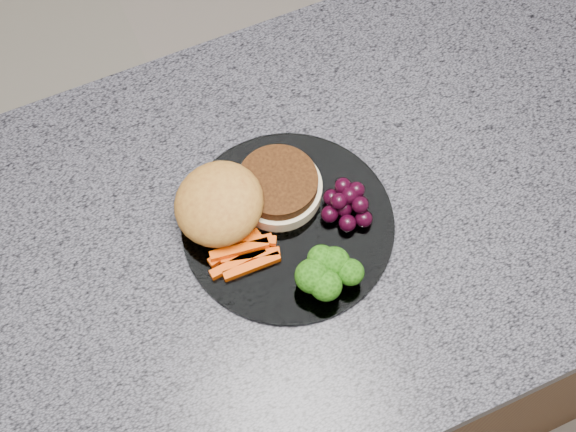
{
  "coord_description": "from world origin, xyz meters",
  "views": [
    {
      "loc": [
        -0.21,
        -0.39,
        1.78
      ],
      "look_at": [
        -0.03,
        -0.0,
        0.93
      ],
      "focal_mm": 50.0,
      "sensor_mm": 36.0,
      "label": 1
    }
  ],
  "objects_px": {
    "plate": "(288,224)",
    "grape_bunch": "(348,203)",
    "burger": "(240,199)",
    "island_cabinet": "(303,334)"
  },
  "relations": [
    {
      "from": "plate",
      "to": "grape_bunch",
      "type": "distance_m",
      "value": 0.08
    },
    {
      "from": "island_cabinet",
      "to": "burger",
      "type": "xyz_separation_m",
      "value": [
        -0.07,
        0.04,
        0.5
      ]
    },
    {
      "from": "island_cabinet",
      "to": "plate",
      "type": "relative_size",
      "value": 4.62
    },
    {
      "from": "island_cabinet",
      "to": "plate",
      "type": "bearing_deg",
      "value": -172.25
    },
    {
      "from": "burger",
      "to": "grape_bunch",
      "type": "height_order",
      "value": "burger"
    },
    {
      "from": "burger",
      "to": "grape_bunch",
      "type": "bearing_deg",
      "value": -28.82
    },
    {
      "from": "island_cabinet",
      "to": "grape_bunch",
      "type": "xyz_separation_m",
      "value": [
        0.04,
        -0.02,
        0.49
      ]
    },
    {
      "from": "island_cabinet",
      "to": "grape_bunch",
      "type": "distance_m",
      "value": 0.5
    },
    {
      "from": "burger",
      "to": "plate",
      "type": "bearing_deg",
      "value": -47.62
    },
    {
      "from": "burger",
      "to": "island_cabinet",
      "type": "bearing_deg",
      "value": -30.9
    }
  ]
}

